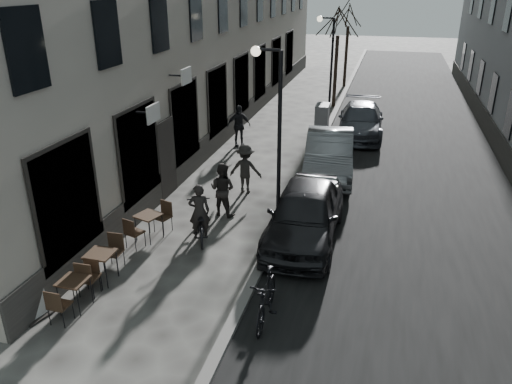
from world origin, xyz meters
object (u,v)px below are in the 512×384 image
at_px(bistro_set_a, 75,291).
at_px(bistro_set_b, 101,264).
at_px(streetlamp_near, 274,117).
at_px(car_far, 361,120).
at_px(moped, 266,297).
at_px(pedestrian_far, 239,126).
at_px(streetlamp_far, 328,57).
at_px(car_mid, 329,154).
at_px(car_near, 305,214).
at_px(tree_far, 349,14).
at_px(sign_board, 32,300).
at_px(utility_cabinet, 322,122).
at_px(pedestrian_near, 222,189).
at_px(tree_near, 339,21).
at_px(pedestrian_mid, 245,169).
at_px(bistro_set_c, 149,224).
at_px(bicycle, 200,222).

relative_size(bistro_set_a, bistro_set_b, 0.93).
height_order(streetlamp_near, car_far, streetlamp_near).
bearing_deg(car_far, moped, -96.12).
distance_m(pedestrian_far, car_far, 5.81).
distance_m(streetlamp_far, bistro_set_a, 18.07).
distance_m(car_mid, moped, 9.02).
bearing_deg(car_near, moped, -93.10).
bearing_deg(tree_far, sign_board, -98.21).
relative_size(sign_board, utility_cabinet, 0.70).
bearing_deg(car_near, pedestrian_near, 160.43).
distance_m(tree_near, tree_far, 6.00).
xyz_separation_m(utility_cabinet, moped, (0.73, -13.47, -0.23)).
relative_size(tree_near, pedestrian_far, 3.17).
bearing_deg(streetlamp_far, pedestrian_mid, -97.41).
xyz_separation_m(bistro_set_b, car_mid, (4.34, 8.59, 0.32)).
distance_m(bistro_set_c, car_far, 12.76).
bearing_deg(streetlamp_far, bistro_set_c, -101.96).
bearing_deg(pedestrian_mid, bicycle, 81.19).
relative_size(bistro_set_c, pedestrian_mid, 0.93).
relative_size(streetlamp_near, bicycle, 2.69).
bearing_deg(pedestrian_mid, car_mid, -139.03).
xyz_separation_m(streetlamp_far, utility_cabinet, (0.27, -3.42, -2.37)).
xyz_separation_m(bistro_set_c, utility_cabinet, (3.29, 10.82, 0.33)).
bearing_deg(moped, bistro_set_c, 144.84).
distance_m(streetlamp_near, bistro_set_b, 6.10).
bearing_deg(streetlamp_near, car_mid, 74.16).
distance_m(bistro_set_c, utility_cabinet, 11.31).
relative_size(bistro_set_c, utility_cabinet, 1.00).
relative_size(pedestrian_far, car_far, 0.36).
bearing_deg(streetlamp_far, sign_board, -101.97).
bearing_deg(bicycle, streetlamp_far, -120.44).
xyz_separation_m(streetlamp_near, streetlamp_far, (0.00, 12.00, 0.00)).
distance_m(streetlamp_near, moped, 5.63).
distance_m(tree_near, sign_board, 21.89).
bearing_deg(moped, car_mid, 87.16).
relative_size(car_far, moped, 2.67).
distance_m(streetlamp_far, bistro_set_c, 14.80).
bearing_deg(streetlamp_far, utility_cabinet, -85.45).
height_order(bistro_set_a, car_mid, car_mid).
distance_m(utility_cabinet, car_near, 9.74).
height_order(bistro_set_c, car_near, car_near).
relative_size(pedestrian_far, car_mid, 0.37).
bearing_deg(bicycle, streetlamp_near, -156.82).
xyz_separation_m(bistro_set_b, car_near, (4.34, 3.34, 0.33)).
height_order(utility_cabinet, car_near, car_near).
height_order(car_mid, moped, car_mid).
bearing_deg(sign_board, bicycle, 78.54).
height_order(tree_near, pedestrian_near, tree_near).
bearing_deg(bicycle, tree_far, -117.88).
xyz_separation_m(utility_cabinet, pedestrian_near, (-1.80, -8.77, 0.06)).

